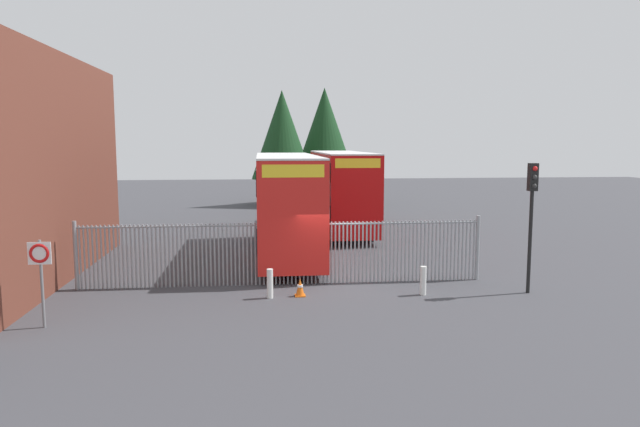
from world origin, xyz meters
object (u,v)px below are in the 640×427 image
double_decker_bus_behind_fence_left (341,188)px  traffic_light_kerbside (532,204)px  bollard_near_left (270,284)px  speed_limit_sign_post (40,263)px  double_decker_bus_near_gate (286,201)px  bollard_center_front (423,281)px  traffic_cone_by_gate (300,287)px

double_decker_bus_behind_fence_left → traffic_light_kerbside: (4.29, -14.03, 0.56)m
bollard_near_left → speed_limit_sign_post: (-6.12, -2.40, 1.30)m
double_decker_bus_near_gate → traffic_light_kerbside: size_ratio=2.51×
speed_limit_sign_post → traffic_light_kerbside: bearing=8.4°
double_decker_bus_near_gate → bollard_near_left: double_decker_bus_near_gate is taller
double_decker_bus_near_gate → bollard_near_left: size_ratio=11.38×
double_decker_bus_near_gate → double_decker_bus_behind_fence_left: (3.39, 6.90, 0.00)m
double_decker_bus_near_gate → traffic_light_kerbside: 10.50m
double_decker_bus_near_gate → double_decker_bus_behind_fence_left: size_ratio=1.00×
double_decker_bus_near_gate → double_decker_bus_behind_fence_left: 7.69m
bollard_center_front → traffic_cone_by_gate: bearing=176.4°
bollard_near_left → traffic_light_kerbside: bearing=-1.6°
traffic_light_kerbside → double_decker_bus_near_gate: bearing=137.1°
bollard_near_left → traffic_light_kerbside: (8.54, -0.24, 2.51)m
bollard_near_left → traffic_light_kerbside: 8.90m
double_decker_bus_near_gate → speed_limit_sign_post: double_decker_bus_near_gate is taller
bollard_center_front → traffic_cone_by_gate: (-4.02, 0.25, -0.19)m
traffic_cone_by_gate → double_decker_bus_near_gate: bearing=91.0°
traffic_cone_by_gate → traffic_light_kerbside: bearing=-2.8°
double_decker_bus_near_gate → bollard_near_left: 7.22m
double_decker_bus_near_gate → traffic_light_kerbside: bearing=-42.9°
double_decker_bus_behind_fence_left → traffic_cone_by_gate: 14.21m
bollard_center_front → speed_limit_sign_post: size_ratio=0.40×
speed_limit_sign_post → bollard_center_front: bearing=11.6°
double_decker_bus_behind_fence_left → bollard_center_front: size_ratio=11.38×
traffic_light_kerbside → speed_limit_sign_post: bearing=-171.6°
bollard_center_front → speed_limit_sign_post: bearing=-168.4°
bollard_near_left → bollard_center_front: bearing=-1.4°
double_decker_bus_near_gate → traffic_cone_by_gate: double_decker_bus_near_gate is taller
bollard_near_left → traffic_light_kerbside: size_ratio=0.22×
speed_limit_sign_post → bollard_near_left: bearing=21.4°
bollard_center_front → double_decker_bus_near_gate: bearing=120.6°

